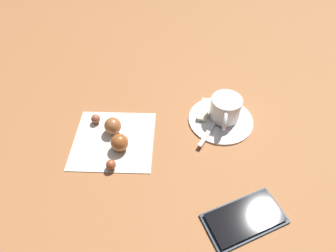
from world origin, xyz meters
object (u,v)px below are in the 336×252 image
saucer (220,119)px  napkin (113,140)px  croissant (113,135)px  cell_phone (244,218)px  sugar_packet (203,109)px  espresso_cup (225,109)px  teaspoon (216,119)px

saucer → napkin: size_ratio=0.86×
croissant → cell_phone: size_ratio=0.91×
sugar_packet → napkin: 0.22m
napkin → saucer: bearing=14.6°
espresso_cup → sugar_packet: espresso_cup is taller
saucer → espresso_cup: 0.03m
saucer → sugar_packet: sugar_packet is taller
napkin → teaspoon: bearing=14.0°
sugar_packet → croissant: croissant is taller
saucer → teaspoon: 0.01m
espresso_cup → napkin: 0.26m
napkin → croissant: croissant is taller
teaspoon → cell_phone: teaspoon is taller
espresso_cup → croissant: 0.25m
teaspoon → napkin: teaspoon is taller
teaspoon → sugar_packet: 0.04m
teaspoon → croissant: (-0.23, -0.06, 0.01)m
espresso_cup → cell_phone: bearing=-87.9°
croissant → sugar_packet: bearing=24.2°
espresso_cup → saucer: bearing=-153.7°
espresso_cup → cell_phone: size_ratio=0.61×
napkin → croissant: bearing=-32.9°
saucer → cell_phone: 0.24m
napkin → cell_phone: cell_phone is taller
teaspoon → croissant: croissant is taller
napkin → cell_phone: size_ratio=1.09×
cell_phone → napkin: bearing=145.4°
napkin → croissant: 0.02m
saucer → cell_phone: bearing=-86.3°
saucer → teaspoon: bearing=-153.7°
napkin → croissant: size_ratio=1.19×
sugar_packet → cell_phone: (0.05, -0.26, -0.01)m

